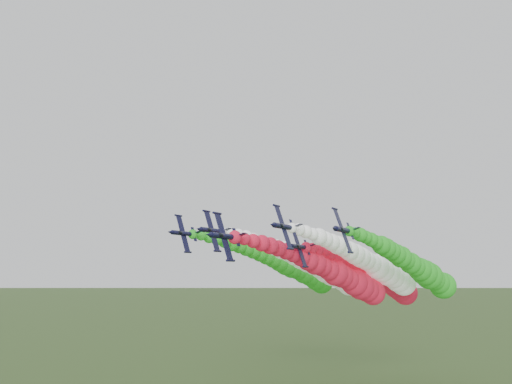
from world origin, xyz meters
TOP-DOWN VIEW (x-y plane):
  - jet_lead at (6.23, 33.19)m, footprint 12.17×77.19m
  - jet_inner_left at (-5.10, 45.68)m, footprint 12.55×77.57m
  - jet_inner_right at (12.04, 46.12)m, footprint 12.33×77.35m
  - jet_outer_left at (-16.87, 50.51)m, footprint 12.54×77.56m
  - jet_outer_right at (22.59, 51.16)m, footprint 12.50×77.53m
  - jet_trail at (9.12, 60.19)m, footprint 12.61×77.63m

SIDE VIEW (x-z plane):
  - jet_trail at x=9.12m, z-range 21.70..42.96m
  - jet_lead at x=6.23m, z-range 23.04..43.86m
  - jet_outer_right at x=22.59m, z-range 24.64..45.80m
  - jet_inner_left at x=-5.10m, z-range 25.14..46.34m
  - jet_outer_left at x=-16.87m, z-range 25.26..46.46m
  - jet_inner_right at x=12.04m, z-range 25.41..46.40m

